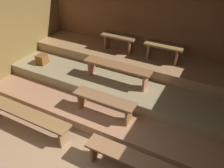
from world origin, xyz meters
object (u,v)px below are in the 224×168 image
at_px(bench_middle_center, 117,68).
at_px(bench_upper_left, 119,39).
at_px(wooden_crate_middle, 42,59).
at_px(bench_upper_right, 164,49).
at_px(bench_floor_left, 26,115).
at_px(bench_floor_right, 145,165).
at_px(bench_lower_center, 104,101).

xyz_separation_m(bench_middle_center, bench_upper_left, (-0.52, 1.11, 0.23)).
bearing_deg(wooden_crate_middle, bench_upper_left, 35.99).
relative_size(bench_middle_center, bench_upper_right, 1.73).
bearing_deg(wooden_crate_middle, bench_floor_left, -59.02).
relative_size(bench_upper_left, wooden_crate_middle, 3.80).
relative_size(bench_floor_left, wooden_crate_middle, 8.55).
height_order(bench_floor_right, bench_upper_left, bench_upper_left).
distance_m(bench_floor_left, bench_lower_center, 1.73).
distance_m(bench_lower_center, bench_upper_right, 2.24).
bearing_deg(wooden_crate_middle, bench_floor_right, -24.63).
distance_m(bench_floor_left, bench_upper_right, 3.73).
distance_m(bench_floor_left, bench_upper_left, 3.21).
bearing_deg(bench_floor_right, bench_lower_center, 144.83).
xyz_separation_m(bench_floor_left, bench_middle_center, (1.24, 1.92, 0.51)).
height_order(bench_floor_left, bench_upper_left, bench_upper_left).
bearing_deg(bench_floor_right, bench_floor_left, 180.00).
bearing_deg(bench_floor_left, bench_upper_right, 56.15).
distance_m(bench_upper_left, bench_upper_right, 1.31).
bearing_deg(bench_upper_right, bench_middle_center, -125.55).
xyz_separation_m(bench_floor_left, bench_lower_center, (1.43, 0.94, 0.24)).
xyz_separation_m(bench_middle_center, wooden_crate_middle, (-2.29, -0.18, -0.24)).
distance_m(bench_middle_center, bench_upper_left, 1.25).
bearing_deg(bench_floor_right, bench_upper_left, 123.85).
distance_m(bench_floor_right, bench_lower_center, 1.65).
bearing_deg(bench_middle_center, bench_upper_left, 114.88).
height_order(bench_upper_left, wooden_crate_middle, bench_upper_left).
bearing_deg(bench_upper_right, bench_floor_right, -76.56).
height_order(bench_floor_left, bench_middle_center, bench_middle_center).
height_order(bench_middle_center, bench_upper_right, bench_upper_right).
bearing_deg(bench_upper_right, bench_upper_left, 180.00).
height_order(bench_floor_right, bench_lower_center, bench_lower_center).
bearing_deg(bench_middle_center, bench_floor_left, -122.83).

